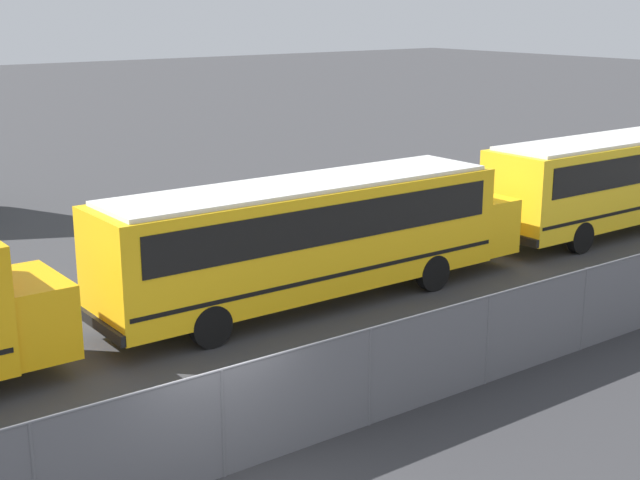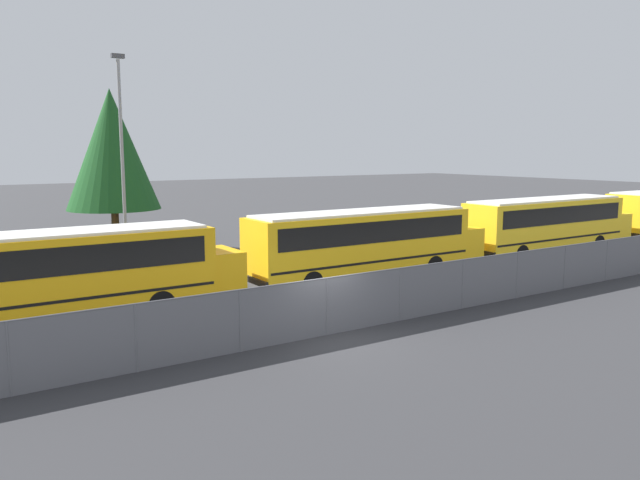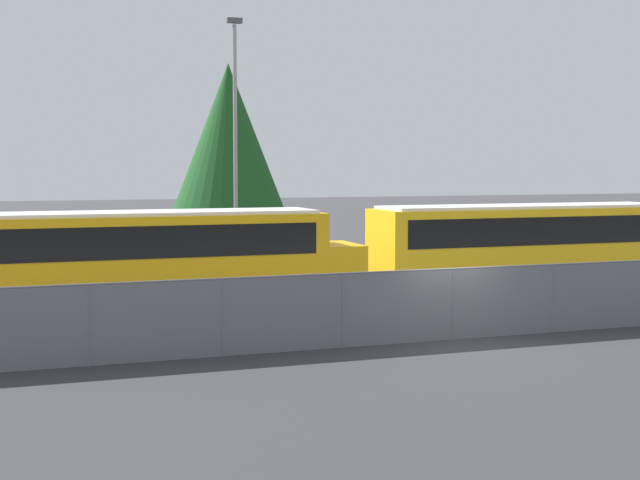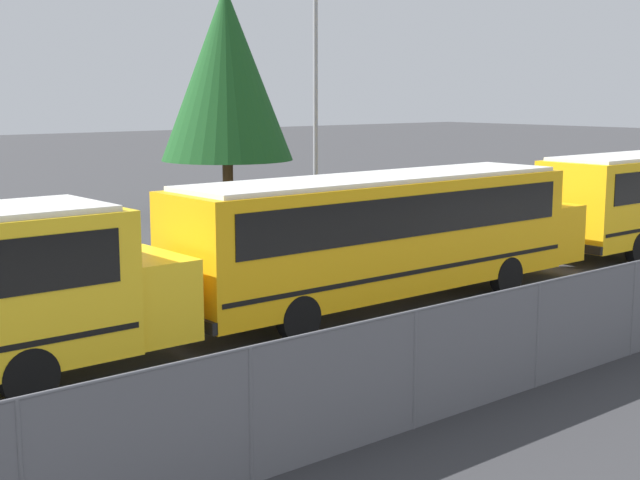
{
  "view_description": "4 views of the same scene",
  "coord_description": "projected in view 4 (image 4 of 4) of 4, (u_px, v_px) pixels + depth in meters",
  "views": [
    {
      "loc": [
        -6.4,
        -11.17,
        7.33
      ],
      "look_at": [
        5.7,
        5.09,
        1.92
      ],
      "focal_mm": 50.0,
      "sensor_mm": 36.0,
      "label": 1
    },
    {
      "loc": [
        -10.63,
        -15.79,
        5.79
      ],
      "look_at": [
        3.33,
        5.42,
        2.11
      ],
      "focal_mm": 35.0,
      "sensor_mm": 36.0,
      "label": 2
    },
    {
      "loc": [
        -10.71,
        -20.11,
        4.44
      ],
      "look_at": [
        -1.58,
        5.69,
        2.17
      ],
      "focal_mm": 50.0,
      "sensor_mm": 36.0,
      "label": 3
    },
    {
      "loc": [
        -21.31,
        -8.92,
        5.01
      ],
      "look_at": [
        -9.65,
        5.0,
        2.02
      ],
      "focal_mm": 50.0,
      "sensor_mm": 36.0,
      "label": 4
    }
  ],
  "objects": [
    {
      "name": "light_pole",
      "position": [
        315.0,
        79.0,
        29.64
      ],
      "size": [
        0.6,
        0.24,
        10.21
      ],
      "color": "gray",
      "rests_on": "ground_plane"
    },
    {
      "name": "school_bus_3",
      "position": [
        389.0,
        229.0,
        21.01
      ],
      "size": [
        12.17,
        2.47,
        3.13
      ],
      "color": "#EDA80F",
      "rests_on": "ground_plane"
    },
    {
      "name": "tree_0",
      "position": [
        226.0,
        74.0,
        36.37
      ],
      "size": [
        5.43,
        5.43,
        9.35
      ],
      "color": "#51381E",
      "rests_on": "ground_plane"
    }
  ]
}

